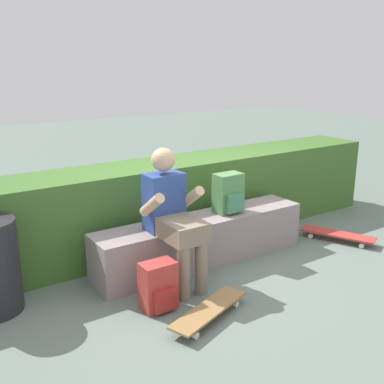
{
  "coord_description": "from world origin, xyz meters",
  "views": [
    {
      "loc": [
        -2.46,
        -3.2,
        1.94
      ],
      "look_at": [
        -0.07,
        0.35,
        0.72
      ],
      "focal_mm": 42.98,
      "sensor_mm": 36.0,
      "label": 1
    }
  ],
  "objects_px": {
    "skateboard_near_person": "(209,310)",
    "skateboard_beside_bench": "(338,234)",
    "bench_main": "(202,240)",
    "person_skater": "(173,213)",
    "backpack_on_ground": "(159,287)",
    "backpack_on_bench": "(229,194)"
  },
  "relations": [
    {
      "from": "skateboard_beside_bench",
      "to": "backpack_on_ground",
      "type": "distance_m",
      "value": 2.4
    },
    {
      "from": "bench_main",
      "to": "backpack_on_bench",
      "type": "height_order",
      "value": "backpack_on_bench"
    },
    {
      "from": "person_skater",
      "to": "skateboard_beside_bench",
      "type": "distance_m",
      "value": 2.14
    },
    {
      "from": "skateboard_near_person",
      "to": "backpack_on_ground",
      "type": "bearing_deg",
      "value": 124.45
    },
    {
      "from": "skateboard_near_person",
      "to": "backpack_on_ground",
      "type": "height_order",
      "value": "backpack_on_ground"
    },
    {
      "from": "bench_main",
      "to": "person_skater",
      "type": "distance_m",
      "value": 0.67
    },
    {
      "from": "bench_main",
      "to": "backpack_on_bench",
      "type": "xyz_separation_m",
      "value": [
        0.31,
        -0.01,
        0.43
      ]
    },
    {
      "from": "skateboard_near_person",
      "to": "skateboard_beside_bench",
      "type": "distance_m",
      "value": 2.21
    },
    {
      "from": "skateboard_beside_bench",
      "to": "backpack_on_bench",
      "type": "height_order",
      "value": "backpack_on_bench"
    },
    {
      "from": "bench_main",
      "to": "backpack_on_ground",
      "type": "height_order",
      "value": "bench_main"
    },
    {
      "from": "bench_main",
      "to": "skateboard_near_person",
      "type": "height_order",
      "value": "bench_main"
    },
    {
      "from": "person_skater",
      "to": "skateboard_beside_bench",
      "type": "bearing_deg",
      "value": -4.99
    },
    {
      "from": "backpack_on_bench",
      "to": "backpack_on_ground",
      "type": "distance_m",
      "value": 1.33
    },
    {
      "from": "bench_main",
      "to": "skateboard_beside_bench",
      "type": "distance_m",
      "value": 1.64
    },
    {
      "from": "backpack_on_ground",
      "to": "skateboard_beside_bench",
      "type": "bearing_deg",
      "value": 3.64
    },
    {
      "from": "backpack_on_bench",
      "to": "bench_main",
      "type": "bearing_deg",
      "value": 178.27
    },
    {
      "from": "skateboard_near_person",
      "to": "skateboard_beside_bench",
      "type": "height_order",
      "value": "same"
    },
    {
      "from": "person_skater",
      "to": "backpack_on_bench",
      "type": "distance_m",
      "value": 0.81
    },
    {
      "from": "person_skater",
      "to": "skateboard_beside_bench",
      "type": "xyz_separation_m",
      "value": [
        2.05,
        -0.18,
        -0.59
      ]
    },
    {
      "from": "skateboard_beside_bench",
      "to": "backpack_on_ground",
      "type": "height_order",
      "value": "backpack_on_ground"
    },
    {
      "from": "person_skater",
      "to": "backpack_on_bench",
      "type": "bearing_deg",
      "value": 14.49
    },
    {
      "from": "backpack_on_bench",
      "to": "backpack_on_ground",
      "type": "xyz_separation_m",
      "value": [
        -1.13,
        -0.53,
        -0.47
      ]
    }
  ]
}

